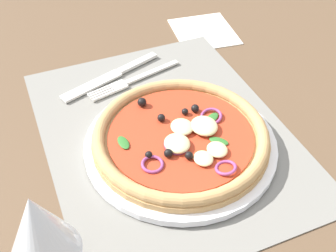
{
  "coord_description": "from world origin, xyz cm",
  "views": [
    {
      "loc": [
        -43.67,
        17.67,
        44.85
      ],
      "look_at": [
        -1.16,
        0.0,
        2.48
      ],
      "focal_mm": 45.49,
      "sensor_mm": 36.0,
      "label": 1
    }
  ],
  "objects_px": {
    "plate": "(180,144)",
    "fork": "(131,81)",
    "napkin": "(204,31)",
    "knife": "(111,76)",
    "pizza": "(181,136)",
    "wine_glass": "(39,230)"
  },
  "relations": [
    {
      "from": "plate",
      "to": "pizza",
      "type": "relative_size",
      "value": 1.09
    },
    {
      "from": "pizza",
      "to": "fork",
      "type": "relative_size",
      "value": 1.43
    },
    {
      "from": "plate",
      "to": "knife",
      "type": "distance_m",
      "value": 0.21
    },
    {
      "from": "fork",
      "to": "knife",
      "type": "xyz_separation_m",
      "value": [
        0.03,
        0.03,
        0.0
      ]
    },
    {
      "from": "pizza",
      "to": "napkin",
      "type": "relative_size",
      "value": 1.94
    },
    {
      "from": "plate",
      "to": "fork",
      "type": "distance_m",
      "value": 0.18
    },
    {
      "from": "fork",
      "to": "napkin",
      "type": "distance_m",
      "value": 0.22
    },
    {
      "from": "wine_glass",
      "to": "knife",
      "type": "bearing_deg",
      "value": -25.85
    },
    {
      "from": "pizza",
      "to": "fork",
      "type": "xyz_separation_m",
      "value": [
        0.18,
        0.02,
        -0.02
      ]
    },
    {
      "from": "pizza",
      "to": "napkin",
      "type": "distance_m",
      "value": 0.34
    },
    {
      "from": "knife",
      "to": "wine_glass",
      "type": "distance_m",
      "value": 0.39
    },
    {
      "from": "plate",
      "to": "fork",
      "type": "bearing_deg",
      "value": 5.29
    },
    {
      "from": "wine_glass",
      "to": "fork",
      "type": "bearing_deg",
      "value": -31.56
    },
    {
      "from": "pizza",
      "to": "napkin",
      "type": "bearing_deg",
      "value": -31.9
    },
    {
      "from": "pizza",
      "to": "napkin",
      "type": "height_order",
      "value": "pizza"
    },
    {
      "from": "knife",
      "to": "plate",
      "type": "bearing_deg",
      "value": 82.96
    },
    {
      "from": "knife",
      "to": "napkin",
      "type": "distance_m",
      "value": 0.24
    },
    {
      "from": "napkin",
      "to": "pizza",
      "type": "bearing_deg",
      "value": 148.1
    },
    {
      "from": "knife",
      "to": "wine_glass",
      "type": "height_order",
      "value": "wine_glass"
    },
    {
      "from": "knife",
      "to": "pizza",
      "type": "bearing_deg",
      "value": 83.04
    },
    {
      "from": "fork",
      "to": "wine_glass",
      "type": "height_order",
      "value": "wine_glass"
    },
    {
      "from": "fork",
      "to": "knife",
      "type": "distance_m",
      "value": 0.04
    }
  ]
}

